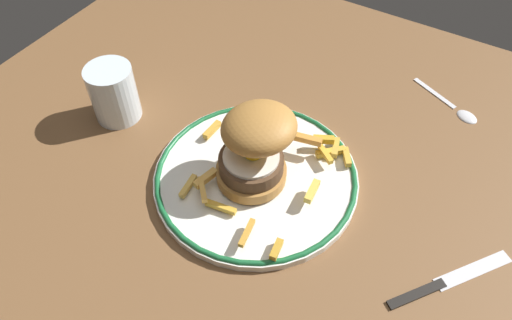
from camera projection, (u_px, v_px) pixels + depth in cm
name	position (u px, v px, depth cm)	size (l,w,h in cm)	color
ground_plane	(294.00, 201.00, 70.68)	(118.96, 99.84, 4.00)	brown
dinner_plate	(256.00, 177.00, 70.00)	(29.54, 29.54, 1.60)	white
burger	(256.00, 145.00, 65.20)	(11.14, 12.15, 11.65)	#B57B3A
fries_pile	(277.00, 165.00, 69.00)	(21.82, 23.62, 2.94)	gold
water_glass	(115.00, 96.00, 76.58)	(7.36, 7.36, 9.26)	silver
knife	(441.00, 284.00, 59.82)	(11.99, 15.30, 0.70)	black
spoon	(460.00, 110.00, 79.68)	(12.78, 7.14, 0.90)	silver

